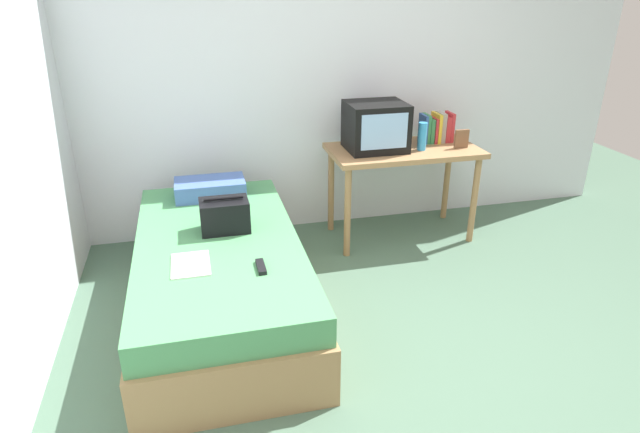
{
  "coord_description": "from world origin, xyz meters",
  "views": [
    {
      "loc": [
        -1.08,
        -2.2,
        1.96
      ],
      "look_at": [
        -0.31,
        0.95,
        0.51
      ],
      "focal_mm": 30.09,
      "sensor_mm": 36.0,
      "label": 1
    }
  ],
  "objects_px": {
    "bed": "(221,276)",
    "tv": "(376,126)",
    "picture_frame": "(462,139)",
    "water_bottle": "(422,136)",
    "book_row": "(436,128)",
    "handbag": "(225,215)",
    "pillow": "(210,188)",
    "remote_dark": "(261,267)",
    "magazine": "(190,264)",
    "desk": "(403,160)"
  },
  "relations": [
    {
      "from": "desk",
      "to": "handbag",
      "type": "bearing_deg",
      "value": -155.92
    },
    {
      "from": "water_bottle",
      "to": "remote_dark",
      "type": "bearing_deg",
      "value": -141.7
    },
    {
      "from": "book_row",
      "to": "remote_dark",
      "type": "relative_size",
      "value": 1.61
    },
    {
      "from": "bed",
      "to": "remote_dark",
      "type": "relative_size",
      "value": 12.82
    },
    {
      "from": "tv",
      "to": "book_row",
      "type": "xyz_separation_m",
      "value": [
        0.55,
        0.09,
        -0.07
      ]
    },
    {
      "from": "bed",
      "to": "handbag",
      "type": "bearing_deg",
      "value": 64.04
    },
    {
      "from": "bed",
      "to": "book_row",
      "type": "height_order",
      "value": "book_row"
    },
    {
      "from": "bed",
      "to": "tv",
      "type": "xyz_separation_m",
      "value": [
        1.27,
        0.79,
        0.68
      ]
    },
    {
      "from": "bed",
      "to": "tv",
      "type": "bearing_deg",
      "value": 31.92
    },
    {
      "from": "book_row",
      "to": "pillow",
      "type": "xyz_separation_m",
      "value": [
        -1.82,
        -0.15,
        -0.29
      ]
    },
    {
      "from": "picture_frame",
      "to": "remote_dark",
      "type": "relative_size",
      "value": 0.92
    },
    {
      "from": "picture_frame",
      "to": "handbag",
      "type": "relative_size",
      "value": 0.48
    },
    {
      "from": "bed",
      "to": "desk",
      "type": "height_order",
      "value": "desk"
    },
    {
      "from": "bed",
      "to": "picture_frame",
      "type": "relative_size",
      "value": 13.87
    },
    {
      "from": "desk",
      "to": "handbag",
      "type": "xyz_separation_m",
      "value": [
        -1.44,
        -0.64,
        -0.05
      ]
    },
    {
      "from": "picture_frame",
      "to": "tv",
      "type": "bearing_deg",
      "value": 169.74
    },
    {
      "from": "tv",
      "to": "pillow",
      "type": "bearing_deg",
      "value": -177.26
    },
    {
      "from": "tv",
      "to": "book_row",
      "type": "height_order",
      "value": "tv"
    },
    {
      "from": "picture_frame",
      "to": "pillow",
      "type": "distance_m",
      "value": 1.95
    },
    {
      "from": "tv",
      "to": "water_bottle",
      "type": "bearing_deg",
      "value": -15.64
    },
    {
      "from": "tv",
      "to": "book_row",
      "type": "distance_m",
      "value": 0.56
    },
    {
      "from": "water_bottle",
      "to": "remote_dark",
      "type": "height_order",
      "value": "water_bottle"
    },
    {
      "from": "book_row",
      "to": "pillow",
      "type": "bearing_deg",
      "value": -175.18
    },
    {
      "from": "desk",
      "to": "magazine",
      "type": "xyz_separation_m",
      "value": [
        -1.67,
        -1.06,
        -0.14
      ]
    },
    {
      "from": "magazine",
      "to": "pillow",
      "type": "bearing_deg",
      "value": 80.61
    },
    {
      "from": "desk",
      "to": "book_row",
      "type": "xyz_separation_m",
      "value": [
        0.32,
        0.11,
        0.2
      ]
    },
    {
      "from": "tv",
      "to": "pillow",
      "type": "height_order",
      "value": "tv"
    },
    {
      "from": "picture_frame",
      "to": "handbag",
      "type": "height_order",
      "value": "picture_frame"
    },
    {
      "from": "water_bottle",
      "to": "book_row",
      "type": "relative_size",
      "value": 0.85
    },
    {
      "from": "picture_frame",
      "to": "handbag",
      "type": "bearing_deg",
      "value": -163.74
    },
    {
      "from": "tv",
      "to": "picture_frame",
      "type": "bearing_deg",
      "value": -10.26
    },
    {
      "from": "handbag",
      "to": "pillow",
      "type": "bearing_deg",
      "value": 95.52
    },
    {
      "from": "book_row",
      "to": "remote_dark",
      "type": "bearing_deg",
      "value": -141.12
    },
    {
      "from": "handbag",
      "to": "desk",
      "type": "bearing_deg",
      "value": 24.08
    },
    {
      "from": "picture_frame",
      "to": "magazine",
      "type": "height_order",
      "value": "picture_frame"
    },
    {
      "from": "picture_frame",
      "to": "magazine",
      "type": "distance_m",
      "value": 2.33
    },
    {
      "from": "handbag",
      "to": "bed",
      "type": "bearing_deg",
      "value": -115.96
    },
    {
      "from": "picture_frame",
      "to": "remote_dark",
      "type": "distance_m",
      "value": 2.06
    },
    {
      "from": "magazine",
      "to": "remote_dark",
      "type": "height_order",
      "value": "remote_dark"
    },
    {
      "from": "bed",
      "to": "remote_dark",
      "type": "bearing_deg",
      "value": -63.36
    },
    {
      "from": "water_bottle",
      "to": "book_row",
      "type": "bearing_deg",
      "value": 42.61
    },
    {
      "from": "magazine",
      "to": "remote_dark",
      "type": "distance_m",
      "value": 0.4
    },
    {
      "from": "water_bottle",
      "to": "handbag",
      "type": "relative_size",
      "value": 0.71
    },
    {
      "from": "desk",
      "to": "picture_frame",
      "type": "relative_size",
      "value": 8.04
    },
    {
      "from": "book_row",
      "to": "handbag",
      "type": "bearing_deg",
      "value": -156.65
    },
    {
      "from": "water_bottle",
      "to": "handbag",
      "type": "distance_m",
      "value": 1.67
    },
    {
      "from": "magazine",
      "to": "remote_dark",
      "type": "relative_size",
      "value": 1.86
    },
    {
      "from": "water_bottle",
      "to": "picture_frame",
      "type": "height_order",
      "value": "water_bottle"
    },
    {
      "from": "tv",
      "to": "desk",
      "type": "bearing_deg",
      "value": -5.31
    },
    {
      "from": "book_row",
      "to": "magazine",
      "type": "relative_size",
      "value": 0.86
    }
  ]
}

